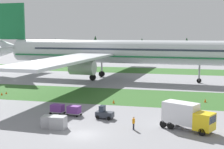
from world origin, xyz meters
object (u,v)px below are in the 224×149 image
taxiway_marker_2 (6,93)px  cargo_dolly_second (57,108)px  cargo_dolly_lead (74,110)px  ground_crew_marshaller (134,123)px  airliner (104,51)px  catering_truck (187,116)px  taxiway_marker_0 (205,100)px  taxiway_marker_3 (2,94)px  ground_crew_loader (192,121)px  baggage_tug (104,113)px  taxiway_marker_1 (114,101)px  uld_container_1 (58,122)px  uld_container_0 (50,122)px

taxiway_marker_2 → cargo_dolly_second: bearing=-38.2°
cargo_dolly_lead → ground_crew_marshaller: size_ratio=1.36×
airliner → catering_truck: size_ratio=11.75×
taxiway_marker_0 → taxiway_marker_3: bearing=-176.4°
cargo_dolly_second → ground_crew_marshaller: 14.10m
cargo_dolly_second → ground_crew_loader: bearing=89.5°
baggage_tug → taxiway_marker_2: (-25.05, 14.48, -0.57)m
catering_truck → taxiway_marker_0: 18.79m
airliner → catering_truck: bearing=31.0°
taxiway_marker_2 → ground_crew_marshaller: bearing=-32.0°
baggage_tug → catering_truck: size_ratio=0.38×
taxiway_marker_1 → taxiway_marker_3: size_ratio=1.14×
taxiway_marker_1 → cargo_dolly_lead: bearing=-111.2°
uld_container_1 → taxiway_marker_1: uld_container_1 is taller
cargo_dolly_second → taxiway_marker_3: cargo_dolly_second is taller
airliner → taxiway_marker_1: bearing=21.3°
ground_crew_loader → cargo_dolly_lead: bearing=-152.2°
ground_crew_marshaller → taxiway_marker_1: size_ratio=2.56×
cargo_dolly_second → taxiway_marker_3: size_ratio=3.97×
uld_container_0 → catering_truck: bearing=9.7°
catering_truck → taxiway_marker_3: bearing=-86.8°
taxiway_marker_3 → taxiway_marker_1: bearing=-5.4°
cargo_dolly_second → uld_container_0: (1.85, -7.00, -0.12)m
cargo_dolly_lead → cargo_dolly_second: 2.90m
ground_crew_marshaller → catering_truck: bearing=-76.9°
cargo_dolly_lead → uld_container_0: uld_container_0 is taller
catering_truck → uld_container_1: (-16.65, -3.34, -1.11)m
taxiway_marker_2 → catering_truck: bearing=-25.2°
uld_container_1 → taxiway_marker_2: bearing=134.4°
taxiway_marker_0 → taxiway_marker_3: taxiway_marker_0 is taller
taxiway_marker_2 → ground_crew_loader: bearing=-23.3°
uld_container_0 → taxiway_marker_2: uld_container_0 is taller
taxiway_marker_1 → taxiway_marker_3: bearing=174.6°
ground_crew_marshaller → uld_container_1: 10.03m
cargo_dolly_lead → catering_truck: size_ratio=0.33×
baggage_tug → taxiway_marker_2: bearing=-113.0°
baggage_tug → taxiway_marker_0: (15.13, 15.50, -0.47)m
baggage_tug → uld_container_0: (-6.02, -6.02, -0.01)m
uld_container_1 → taxiway_marker_2: size_ratio=4.01×
catering_truck → ground_crew_loader: 1.74m
ground_crew_loader → uld_container_0: size_ratio=0.87×
airliner → taxiway_marker_0: bearing=49.2°
catering_truck → taxiway_marker_2: catering_truck is taller
cargo_dolly_second → taxiway_marker_2: cargo_dolly_second is taller
cargo_dolly_lead → ground_crew_loader: bearing=89.5°
airliner → baggage_tug: size_ratio=31.09×
ground_crew_loader → taxiway_marker_3: 40.63m
airliner → baggage_tug: 42.69m
ground_crew_marshaller → taxiway_marker_3: 34.98m
cargo_dolly_lead → taxiway_marker_0: 25.03m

